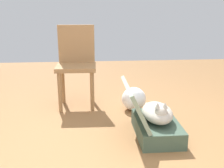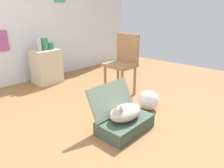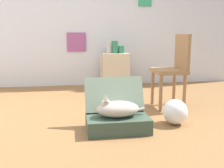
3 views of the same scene
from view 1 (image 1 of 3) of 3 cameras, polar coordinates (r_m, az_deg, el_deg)
The scene contains 6 objects.
ground_plane at distance 2.44m, azimuth 1.07°, elevation -13.50°, with size 7.68×7.68×0.00m, color olive.
suitcase_base at distance 2.65m, azimuth 9.53°, elevation -9.24°, with size 0.64×0.39×0.16m, color #384C3D.
suitcase_lid at distance 2.50m, azimuth 4.98°, elevation -4.07°, with size 0.64×0.39×0.04m, color gray.
cat at distance 2.57m, azimuth 9.74°, elevation -6.04°, with size 0.52×0.28×0.23m.
plastic_bag_white at distance 3.21m, azimuth 4.70°, elevation -3.18°, with size 0.27×0.29×0.28m, color white.
chair at distance 3.29m, azimuth -7.65°, elevation 4.77°, with size 0.41×0.48×0.99m.
Camera 1 is at (-2.10, 0.22, 1.22)m, focal length 42.61 mm.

